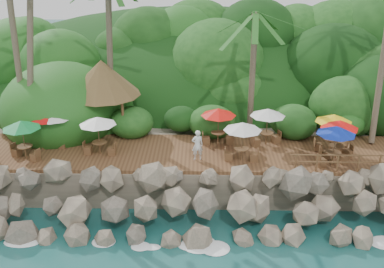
{
  "coord_description": "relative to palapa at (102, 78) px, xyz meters",
  "views": [
    {
      "loc": [
        0.49,
        -18.08,
        13.5
      ],
      "look_at": [
        0.0,
        6.0,
        3.4
      ],
      "focal_mm": 42.77,
      "sensor_mm": 36.0,
      "label": 1
    }
  ],
  "objects": [
    {
      "name": "jungle_foliage",
      "position": [
        5.64,
        5.8,
        -5.79
      ],
      "size": [
        44.0,
        16.0,
        12.0
      ],
      "primitive_type": null,
      "color": "#143811",
      "rests_on": "ground"
    },
    {
      "name": "railing",
      "position": [
        14.46,
        -5.55,
        -2.88
      ],
      "size": [
        7.2,
        0.1,
        1.0
      ],
      "color": "brown",
      "rests_on": "terrace"
    },
    {
      "name": "land_base",
      "position": [
        5.64,
        6.8,
        -4.74
      ],
      "size": [
        32.0,
        25.2,
        2.1
      ],
      "primitive_type": "cube",
      "color": "gray",
      "rests_on": "ground"
    },
    {
      "name": "seawall",
      "position": [
        5.64,
        -7.2,
        -4.64
      ],
      "size": [
        29.0,
        4.0,
        2.3
      ],
      "primitive_type": null,
      "color": "gray",
      "rests_on": "ground"
    },
    {
      "name": "dining_clusters",
      "position": [
        4.71,
        -3.49,
        -1.6
      ],
      "size": [
        22.0,
        4.82,
        2.28
      ],
      "color": "brown",
      "rests_on": "terrace"
    },
    {
      "name": "palapa",
      "position": [
        0.0,
        0.0,
        0.0
      ],
      "size": [
        4.73,
        4.73,
        4.6
      ],
      "color": "brown",
      "rests_on": "ground"
    },
    {
      "name": "waiter",
      "position": [
        5.95,
        -4.24,
        -2.61
      ],
      "size": [
        0.71,
        0.53,
        1.75
      ],
      "primitive_type": "imported",
      "rotation": [
        0.0,
        0.0,
        3.33
      ],
      "color": "silver",
      "rests_on": "terrace"
    },
    {
      "name": "foam_line",
      "position": [
        5.64,
        -8.9,
        -5.76
      ],
      "size": [
        25.2,
        0.8,
        0.06
      ],
      "color": "white",
      "rests_on": "ground"
    },
    {
      "name": "ground",
      "position": [
        5.64,
        -9.2,
        -5.79
      ],
      "size": [
        140.0,
        140.0,
        0.0
      ],
      "primitive_type": "plane",
      "color": "#19514F",
      "rests_on": "ground"
    },
    {
      "name": "terrace",
      "position": [
        5.64,
        -3.2,
        -3.59
      ],
      "size": [
        26.0,
        5.0,
        0.2
      ],
      "primitive_type": "cube",
      "color": "brown",
      "rests_on": "land_base"
    },
    {
      "name": "jungle_hill",
      "position": [
        5.64,
        14.3,
        -5.79
      ],
      "size": [
        44.8,
        28.0,
        15.4
      ],
      "primitive_type": "ellipsoid",
      "color": "#143811",
      "rests_on": "ground"
    }
  ]
}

